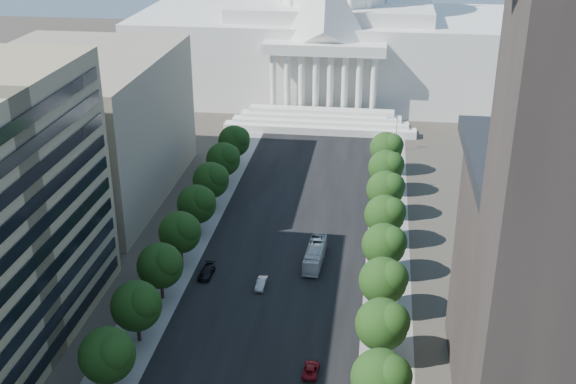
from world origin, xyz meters
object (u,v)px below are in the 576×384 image
at_px(car_silver, 261,284).
at_px(city_bus, 315,255).
at_px(car_dark_b, 207,272).
at_px(car_red, 311,370).

xyz_separation_m(car_silver, city_bus, (8.20, 9.65, 0.97)).
xyz_separation_m(car_dark_b, city_bus, (18.32, 7.17, 0.90)).
xyz_separation_m(car_silver, car_dark_b, (-10.11, 2.48, 0.06)).
distance_m(car_silver, car_dark_b, 10.41).
distance_m(car_silver, city_bus, 12.70).
bearing_deg(city_bus, car_red, -82.64).
height_order(car_silver, car_red, car_silver).
relative_size(car_silver, car_red, 0.94).
relative_size(car_red, city_bus, 0.38).
height_order(car_silver, car_dark_b, car_dark_b).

